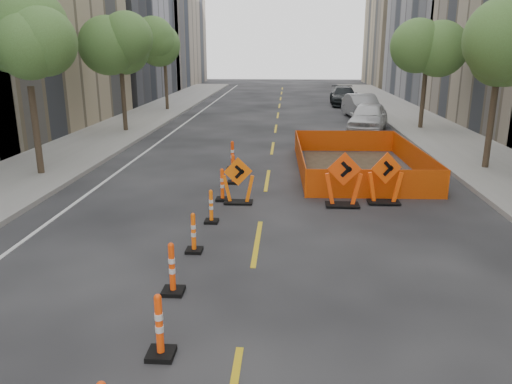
# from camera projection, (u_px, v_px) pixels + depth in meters

# --- Properties ---
(ground_plane) EXTENTS (140.00, 140.00, 0.00)m
(ground_plane) POSITION_uv_depth(u_px,v_px,m) (243.00, 331.00, 8.44)
(ground_plane) COLOR black
(sidewalk_left) EXTENTS (4.00, 90.00, 0.15)m
(sidewalk_left) POSITION_uv_depth(u_px,v_px,m) (51.00, 162.00, 20.47)
(sidewalk_left) COLOR gray
(sidewalk_left) RESTS_ON ground
(sidewalk_right) EXTENTS (4.00, 90.00, 0.15)m
(sidewalk_right) POSITION_uv_depth(u_px,v_px,m) (501.00, 169.00, 19.37)
(sidewalk_right) COLOR gray
(sidewalk_right) RESTS_ON ground
(bld_left_d) EXTENTS (12.00, 16.00, 14.00)m
(bld_left_d) POSITION_uv_depth(u_px,v_px,m) (94.00, 20.00, 45.10)
(bld_left_d) COLOR #4C4C51
(bld_left_d) RESTS_ON ground
(bld_left_e) EXTENTS (12.00, 20.00, 20.00)m
(bld_left_e) POSITION_uv_depth(u_px,v_px,m) (143.00, 1.00, 59.98)
(bld_left_e) COLOR gray
(bld_left_e) RESTS_ON ground
(bld_right_e) EXTENTS (12.00, 14.00, 16.00)m
(bld_right_e) POSITION_uv_depth(u_px,v_px,m) (422.00, 19.00, 61.34)
(bld_right_e) COLOR tan
(bld_right_e) RESTS_ON ground
(tree_l_b) EXTENTS (2.80, 2.80, 5.95)m
(tree_l_b) POSITION_uv_depth(u_px,v_px,m) (26.00, 50.00, 17.28)
(tree_l_b) COLOR #382B1E
(tree_l_b) RESTS_ON ground
(tree_l_c) EXTENTS (2.80, 2.80, 5.95)m
(tree_l_c) POSITION_uv_depth(u_px,v_px,m) (120.00, 49.00, 26.86)
(tree_l_c) COLOR #382B1E
(tree_l_c) RESTS_ON ground
(tree_l_d) EXTENTS (2.80, 2.80, 5.95)m
(tree_l_d) POSITION_uv_depth(u_px,v_px,m) (164.00, 49.00, 36.44)
(tree_l_d) COLOR #382B1E
(tree_l_d) RESTS_ON ground
(tree_r_b) EXTENTS (2.80, 2.80, 5.95)m
(tree_r_b) POSITION_uv_depth(u_px,v_px,m) (500.00, 50.00, 18.17)
(tree_r_b) COLOR #382B1E
(tree_r_b) RESTS_ON ground
(tree_r_c) EXTENTS (2.80, 2.80, 5.95)m
(tree_r_c) POSITION_uv_depth(u_px,v_px,m) (427.00, 49.00, 27.75)
(tree_r_c) COLOR #382B1E
(tree_r_c) RESTS_ON ground
(channelizer_2) EXTENTS (0.42, 0.42, 1.07)m
(channelizer_2) POSITION_uv_depth(u_px,v_px,m) (159.00, 326.00, 7.60)
(channelizer_2) COLOR #FF450A
(channelizer_2) RESTS_ON ground
(channelizer_3) EXTENTS (0.42, 0.42, 1.06)m
(channelizer_3) POSITION_uv_depth(u_px,v_px,m) (172.00, 268.00, 9.59)
(channelizer_3) COLOR #F2420A
(channelizer_3) RESTS_ON ground
(channelizer_4) EXTENTS (0.38, 0.38, 0.96)m
(channelizer_4) POSITION_uv_depth(u_px,v_px,m) (194.00, 233.00, 11.57)
(channelizer_4) COLOR #FE5B0A
(channelizer_4) RESTS_ON ground
(channelizer_5) EXTENTS (0.37, 0.37, 0.93)m
(channelizer_5) POSITION_uv_depth(u_px,v_px,m) (211.00, 206.00, 13.54)
(channelizer_5) COLOR #FB650A
(channelizer_5) RESTS_ON ground
(channelizer_6) EXTENTS (0.41, 0.41, 1.03)m
(channelizer_6) POSITION_uv_depth(u_px,v_px,m) (222.00, 185.00, 15.50)
(channelizer_6) COLOR #EA4909
(channelizer_6) RESTS_ON ground
(channelizer_7) EXTENTS (0.41, 0.41, 1.04)m
(channelizer_7) POSITION_uv_depth(u_px,v_px,m) (233.00, 169.00, 17.46)
(channelizer_7) COLOR #FE450A
(channelizer_7) RESTS_ON ground
(channelizer_8) EXTENTS (0.45, 0.45, 1.14)m
(channelizer_8) POSITION_uv_depth(u_px,v_px,m) (232.00, 155.00, 19.44)
(channelizer_8) COLOR #E43B09
(channelizer_8) RESTS_ON ground
(chevron_sign_left) EXTENTS (1.07, 0.78, 1.45)m
(chevron_sign_left) POSITION_uv_depth(u_px,v_px,m) (238.00, 181.00, 15.15)
(chevron_sign_left) COLOR #FA650A
(chevron_sign_left) RESTS_ON ground
(chevron_sign_center) EXTENTS (1.14, 0.72, 1.67)m
(chevron_sign_center) POSITION_uv_depth(u_px,v_px,m) (344.00, 180.00, 14.83)
(chevron_sign_center) COLOR #F3430A
(chevron_sign_center) RESTS_ON ground
(chevron_sign_right) EXTENTS (1.22, 0.92, 1.62)m
(chevron_sign_right) POSITION_uv_depth(u_px,v_px,m) (385.00, 178.00, 15.10)
(chevron_sign_right) COLOR #FF4E0A
(chevron_sign_right) RESTS_ON ground
(safety_fence) EXTENTS (4.68, 7.72, 0.95)m
(safety_fence) POSITION_uv_depth(u_px,v_px,m) (357.00, 158.00, 19.35)
(safety_fence) COLOR #FF620D
(safety_fence) RESTS_ON ground
(parked_car_near) EXTENTS (3.11, 5.17, 1.65)m
(parked_car_near) POSITION_uv_depth(u_px,v_px,m) (368.00, 117.00, 28.25)
(parked_car_near) COLOR silver
(parked_car_near) RESTS_ON ground
(parked_car_mid) EXTENTS (2.32, 5.08, 1.61)m
(parked_car_mid) POSITION_uv_depth(u_px,v_px,m) (362.00, 107.00, 33.47)
(parked_car_mid) COLOR gray
(parked_car_mid) RESTS_ON ground
(parked_car_far) EXTENTS (2.27, 5.24, 1.50)m
(parked_car_far) POSITION_uv_depth(u_px,v_px,m) (344.00, 96.00, 41.27)
(parked_car_far) COLOR black
(parked_car_far) RESTS_ON ground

